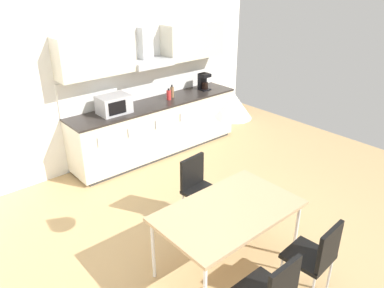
{
  "coord_description": "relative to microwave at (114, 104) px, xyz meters",
  "views": [
    {
      "loc": [
        -2.43,
        -2.32,
        2.94
      ],
      "look_at": [
        0.27,
        0.81,
        1.0
      ],
      "focal_mm": 35.0,
      "sensor_mm": 36.0,
      "label": 1
    }
  ],
  "objects": [
    {
      "name": "backsplash_tile",
      "position": [
        0.79,
        0.3,
        0.12
      ],
      "size": [
        3.06,
        0.02,
        0.52
      ],
      "primitive_type": "cube",
      "color": "silver",
      "rests_on": "kitchen_counter"
    },
    {
      "name": "upper_wall_cabinets",
      "position": [
        0.79,
        0.15,
        0.73
      ],
      "size": [
        3.06,
        0.4,
        0.6
      ],
      "color": "beige"
    },
    {
      "name": "dining_table",
      "position": [
        -0.32,
        -2.76,
        -0.36
      ],
      "size": [
        1.47,
        0.9,
        0.74
      ],
      "color": "tan",
      "rests_on": "ground_plane"
    },
    {
      "name": "ground_plane",
      "position": [
        -0.21,
        -2.56,
        -1.07
      ],
      "size": [
        8.2,
        8.64,
        0.02
      ],
      "primitive_type": "cube",
      "color": "tan"
    },
    {
      "name": "microwave",
      "position": [
        0.0,
        0.0,
        0.0
      ],
      "size": [
        0.48,
        0.35,
        0.28
      ],
      "color": "#ADADB2",
      "rests_on": "kitchen_counter"
    },
    {
      "name": "bottle_brown",
      "position": [
        1.16,
        0.05,
        -0.05
      ],
      "size": [
        0.07,
        0.07,
        0.22
      ],
      "color": "brown",
      "rests_on": "kitchen_counter"
    },
    {
      "name": "wall_back",
      "position": [
        -0.21,
        0.37,
        0.34
      ],
      "size": [
        6.56,
        0.1,
        2.8
      ],
      "primitive_type": "cube",
      "color": "white",
      "rests_on": "ground_plane"
    },
    {
      "name": "chair_near_right",
      "position": [
        0.02,
        -3.59,
        -0.53
      ],
      "size": [
        0.43,
        0.43,
        0.87
      ],
      "color": "black",
      "rests_on": "ground_plane"
    },
    {
      "name": "pendant_lamp",
      "position": [
        -0.32,
        -2.76,
        0.78
      ],
      "size": [
        0.32,
        0.32,
        0.22
      ],
      "primitive_type": "cone",
      "color": "silver"
    },
    {
      "name": "kitchen_counter",
      "position": [
        0.79,
        0.0,
        -0.6
      ],
      "size": [
        3.08,
        0.66,
        0.92
      ],
      "color": "#333333",
      "rests_on": "ground_plane"
    },
    {
      "name": "chair_far_right",
      "position": [
        0.0,
        -1.93,
        -0.53
      ],
      "size": [
        0.43,
        0.43,
        0.87
      ],
      "color": "black",
      "rests_on": "ground_plane"
    },
    {
      "name": "bottle_red",
      "position": [
        1.04,
        -0.02,
        -0.06
      ],
      "size": [
        0.08,
        0.08,
        0.2
      ],
      "color": "red",
      "rests_on": "kitchen_counter"
    },
    {
      "name": "coffee_maker",
      "position": [
        1.88,
        0.03,
        0.01
      ],
      "size": [
        0.18,
        0.19,
        0.3
      ],
      "color": "black",
      "rests_on": "kitchen_counter"
    }
  ]
}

